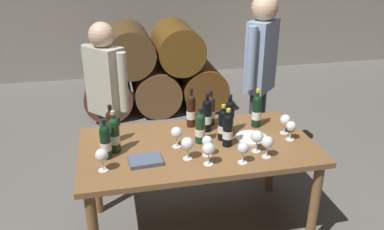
# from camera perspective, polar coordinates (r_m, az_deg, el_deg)

# --- Properties ---
(ground_plane) EXTENTS (14.00, 14.00, 0.00)m
(ground_plane) POSITION_cam_1_polar(r_m,az_deg,el_deg) (3.31, 0.76, -15.97)
(ground_plane) COLOR #66635E
(barrel_stack) EXTENTS (1.86, 0.90, 1.15)m
(barrel_stack) POSITION_cam_1_polar(r_m,az_deg,el_deg) (5.36, -5.46, 6.31)
(barrel_stack) COLOR brown
(barrel_stack) RESTS_ON ground_plane
(dining_table) EXTENTS (1.70, 0.90, 0.76)m
(dining_table) POSITION_cam_1_polar(r_m,az_deg,el_deg) (2.93, 0.83, -5.87)
(dining_table) COLOR brown
(dining_table) RESTS_ON ground_plane
(wine_bottle_0) EXTENTS (0.07, 0.07, 0.32)m
(wine_bottle_0) POSITION_cam_1_polar(r_m,az_deg,el_deg) (3.11, -0.13, 0.68)
(wine_bottle_0) COLOR black
(wine_bottle_0) RESTS_ON dining_table
(wine_bottle_1) EXTENTS (0.07, 0.07, 0.27)m
(wine_bottle_1) POSITION_cam_1_polar(r_m,az_deg,el_deg) (2.87, 1.19, -1.85)
(wine_bottle_1) COLOR #19381E
(wine_bottle_1) RESTS_ON dining_table
(wine_bottle_2) EXTENTS (0.07, 0.07, 0.29)m
(wine_bottle_2) POSITION_cam_1_polar(r_m,az_deg,el_deg) (2.83, 5.18, -2.14)
(wine_bottle_2) COLOR black
(wine_bottle_2) RESTS_ON dining_table
(wine_bottle_3) EXTENTS (0.07, 0.07, 0.31)m
(wine_bottle_3) POSITION_cam_1_polar(r_m,az_deg,el_deg) (3.02, 5.44, -0.24)
(wine_bottle_3) COLOR black
(wine_bottle_3) RESTS_ON dining_table
(wine_bottle_4) EXTENTS (0.07, 0.07, 0.31)m
(wine_bottle_4) POSITION_cam_1_polar(r_m,az_deg,el_deg) (3.15, 9.30, 0.61)
(wine_bottle_4) COLOR black
(wine_bottle_4) RESTS_ON dining_table
(wine_bottle_5) EXTENTS (0.07, 0.07, 0.29)m
(wine_bottle_5) POSITION_cam_1_polar(r_m,az_deg,el_deg) (2.72, -12.38, -3.74)
(wine_bottle_5) COLOR black
(wine_bottle_5) RESTS_ON dining_table
(wine_bottle_6) EXTENTS (0.07, 0.07, 0.28)m
(wine_bottle_6) POSITION_cam_1_polar(r_m,az_deg,el_deg) (2.92, 4.50, -1.37)
(wine_bottle_6) COLOR black
(wine_bottle_6) RESTS_ON dining_table
(wine_bottle_7) EXTENTS (0.07, 0.07, 0.31)m
(wine_bottle_7) POSITION_cam_1_polar(r_m,az_deg,el_deg) (3.04, 2.18, 0.01)
(wine_bottle_7) COLOR black
(wine_bottle_7) RESTS_ON dining_table
(wine_bottle_8) EXTENTS (0.07, 0.07, 0.30)m
(wine_bottle_8) POSITION_cam_1_polar(r_m,az_deg,el_deg) (2.92, -11.56, -1.64)
(wine_bottle_8) COLOR black
(wine_bottle_8) RESTS_ON dining_table
(wine_bottle_9) EXTENTS (0.07, 0.07, 0.31)m
(wine_bottle_9) POSITION_cam_1_polar(r_m,az_deg,el_deg) (2.79, -11.12, -2.76)
(wine_bottle_9) COLOR #19381E
(wine_bottle_9) RESTS_ON dining_table
(wine_bottle_10) EXTENTS (0.07, 0.07, 0.29)m
(wine_bottle_10) POSITION_cam_1_polar(r_m,az_deg,el_deg) (3.16, 2.69, 0.74)
(wine_bottle_10) COLOR black
(wine_bottle_10) RESTS_ON dining_table
(wine_glass_0) EXTENTS (0.08, 0.08, 0.15)m
(wine_glass_0) POSITION_cam_1_polar(r_m,az_deg,el_deg) (3.00, 14.12, -1.67)
(wine_glass_0) COLOR white
(wine_glass_0) RESTS_ON dining_table
(wine_glass_1) EXTENTS (0.09, 0.09, 0.16)m
(wine_glass_1) POSITION_cam_1_polar(r_m,az_deg,el_deg) (2.65, -0.66, -4.21)
(wine_glass_1) COLOR white
(wine_glass_1) RESTS_ON dining_table
(wine_glass_2) EXTENTS (0.08, 0.08, 0.15)m
(wine_glass_2) POSITION_cam_1_polar(r_m,az_deg,el_deg) (2.63, 7.41, -4.83)
(wine_glass_2) COLOR white
(wine_glass_2) RESTS_ON dining_table
(wine_glass_3) EXTENTS (0.09, 0.09, 0.16)m
(wine_glass_3) POSITION_cam_1_polar(r_m,az_deg,el_deg) (2.59, 2.41, -4.99)
(wine_glass_3) COLOR white
(wine_glass_3) RESTS_ON dining_table
(wine_glass_4) EXTENTS (0.08, 0.08, 0.16)m
(wine_glass_4) POSITION_cam_1_polar(r_m,az_deg,el_deg) (3.09, 13.33, -0.74)
(wine_glass_4) COLOR white
(wine_glass_4) RESTS_ON dining_table
(wine_glass_5) EXTENTS (0.08, 0.08, 0.16)m
(wine_glass_5) POSITION_cam_1_polar(r_m,az_deg,el_deg) (2.81, -2.26, -2.61)
(wine_glass_5) COLOR white
(wine_glass_5) RESTS_ON dining_table
(wine_glass_6) EXTENTS (0.09, 0.09, 0.16)m
(wine_glass_6) POSITION_cam_1_polar(r_m,az_deg,el_deg) (2.78, 9.38, -3.14)
(wine_glass_6) COLOR white
(wine_glass_6) RESTS_ON dining_table
(wine_glass_7) EXTENTS (0.08, 0.08, 0.16)m
(wine_glass_7) POSITION_cam_1_polar(r_m,az_deg,el_deg) (2.59, -12.89, -5.72)
(wine_glass_7) COLOR white
(wine_glass_7) RESTS_ON dining_table
(wine_glass_8) EXTENTS (0.07, 0.07, 0.15)m
(wine_glass_8) POSITION_cam_1_polar(r_m,az_deg,el_deg) (2.70, 2.21, -3.89)
(wine_glass_8) COLOR white
(wine_glass_8) RESTS_ON dining_table
(wine_glass_9) EXTENTS (0.08, 0.08, 0.16)m
(wine_glass_9) POSITION_cam_1_polar(r_m,az_deg,el_deg) (2.72, 10.83, -3.95)
(wine_glass_9) COLOR white
(wine_glass_9) RESTS_ON dining_table
(tasting_notebook) EXTENTS (0.23, 0.18, 0.03)m
(tasting_notebook) POSITION_cam_1_polar(r_m,az_deg,el_deg) (2.68, -6.74, -6.54)
(tasting_notebook) COLOR #4C5670
(tasting_notebook) RESTS_ON dining_table
(serving_plate) EXTENTS (0.24, 0.24, 0.01)m
(serving_plate) POSITION_cam_1_polar(r_m,az_deg,el_deg) (3.00, 8.56, -3.25)
(serving_plate) COLOR white
(serving_plate) RESTS_ON dining_table
(sommelier_presenting) EXTENTS (0.37, 0.37, 1.72)m
(sommelier_presenting) POSITION_cam_1_polar(r_m,az_deg,el_deg) (3.66, 9.81, 6.34)
(sommelier_presenting) COLOR #383842
(sommelier_presenting) RESTS_ON ground_plane
(taster_seated_left) EXTENTS (0.35, 0.39, 1.54)m
(taster_seated_left) POSITION_cam_1_polar(r_m,az_deg,el_deg) (3.42, -12.16, 2.74)
(taster_seated_left) COLOR #383842
(taster_seated_left) RESTS_ON ground_plane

